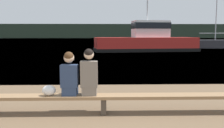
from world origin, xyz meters
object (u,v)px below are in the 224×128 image
bench_main (104,98)px  tugboat_red (147,42)px  moored_sailboat (218,44)px  shopping_bag (49,90)px  person_right (89,75)px  person_left (69,75)px

bench_main → tugboat_red: (4.55, 21.70, 0.68)m
moored_sailboat → shopping_bag: bearing=157.3°
bench_main → tugboat_red: bearing=78.2°
person_right → tugboat_red: size_ratio=0.09×
person_right → moored_sailboat: (15.71, 27.94, -0.32)m
person_left → tugboat_red: 22.33m
person_left → moored_sailboat: (16.14, 27.94, -0.30)m
shopping_bag → person_left: bearing=3.6°
person_left → tugboat_red: bearing=76.3°
tugboat_red → shopping_bag: bearing=157.3°
person_right → bench_main: bearing=-0.9°
bench_main → tugboat_red: size_ratio=0.75×
person_left → moored_sailboat: bearing=60.0°
person_right → moored_sailboat: size_ratio=0.11×
bench_main → moored_sailboat: (15.39, 27.94, 0.21)m
person_left → person_right: 0.44m
moored_sailboat → person_right: bearing=158.7°
person_left → shopping_bag: bearing=-176.4°
shopping_bag → moored_sailboat: moored_sailboat is taller
person_right → shopping_bag: bearing=-178.2°
bench_main → person_right: (-0.32, 0.00, 0.53)m
person_right → moored_sailboat: 32.05m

